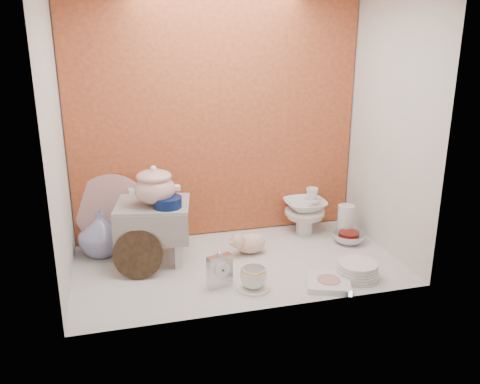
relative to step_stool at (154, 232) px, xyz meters
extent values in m
plane|color=silver|center=(0.44, -0.18, -0.17)|extent=(1.80, 1.80, 0.00)
cube|color=#CA5E32|center=(0.44, 0.32, 0.58)|extent=(1.80, 0.06, 1.50)
cube|color=silver|center=(-0.46, -0.18, 0.58)|extent=(0.06, 1.00, 1.50)
cube|color=silver|center=(1.34, -0.18, 0.58)|extent=(0.06, 1.00, 1.50)
cylinder|color=#0A194B|center=(0.07, -0.09, 0.20)|extent=(0.20, 0.20, 0.06)
imported|color=white|center=(-0.30, 0.14, -0.04)|extent=(0.34, 0.34, 0.27)
cube|color=silver|center=(0.29, -0.41, -0.08)|extent=(0.14, 0.08, 0.19)
ellipsoid|color=beige|center=(0.55, -0.06, -0.11)|extent=(0.24, 0.19, 0.13)
cylinder|color=white|center=(0.45, -0.48, -0.17)|extent=(0.22, 0.22, 0.01)
imported|color=white|center=(0.45, -0.48, -0.11)|extent=(0.17, 0.17, 0.11)
cube|color=white|center=(0.83, -0.54, -0.16)|extent=(0.29, 0.29, 0.03)
cylinder|color=white|center=(1.02, -0.51, -0.13)|extent=(0.24, 0.24, 0.09)
imported|color=silver|center=(1.19, -0.07, -0.14)|extent=(0.24, 0.24, 0.06)
cylinder|color=silver|center=(1.21, 0.03, -0.07)|extent=(0.14, 0.14, 0.21)
camera|label=1|loc=(-0.21, -2.67, 1.09)|focal=37.50mm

